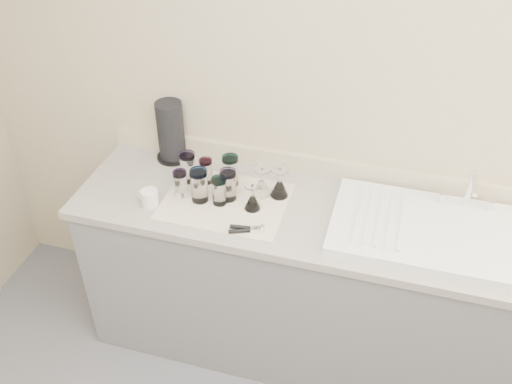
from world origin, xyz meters
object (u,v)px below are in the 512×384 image
(tumbler_cyan, at_px, (206,171))
(tumbler_blue, at_px, (199,185))
(sink_unit, at_px, (430,230))
(white_mug, at_px, (149,198))
(paper_towel_roll, at_px, (171,132))
(tumbler_extra, at_px, (228,185))
(goblet_front_left, at_px, (252,200))
(tumbler_teal, at_px, (188,167))
(tumbler_lavender, at_px, (219,191))
(tumbler_purple, at_px, (230,170))
(can_opener, at_px, (247,229))
(goblet_back_right, at_px, (279,186))
(tumbler_magenta, at_px, (181,183))
(goblet_back_left, at_px, (262,185))

(tumbler_cyan, bearing_deg, tumbler_blue, -82.08)
(sink_unit, height_order, white_mug, sink_unit)
(tumbler_cyan, height_order, paper_towel_roll, paper_towel_roll)
(tumbler_extra, height_order, goblet_front_left, tumbler_extra)
(tumbler_teal, distance_m, tumbler_lavender, 0.23)
(goblet_front_left, xyz_separation_m, paper_towel_roll, (-0.50, 0.29, 0.10))
(tumbler_lavender, bearing_deg, tumbler_purple, 88.94)
(sink_unit, xyz_separation_m, can_opener, (-0.74, -0.21, -0.00))
(paper_towel_roll, bearing_deg, goblet_back_right, -15.48)
(sink_unit, xyz_separation_m, white_mug, (-1.21, -0.15, 0.02))
(tumbler_teal, bearing_deg, can_opener, -36.51)
(tumbler_magenta, bearing_deg, paper_towel_roll, 119.46)
(goblet_back_left, bearing_deg, tumbler_teal, 178.80)
(tumbler_teal, relative_size, white_mug, 1.32)
(tumbler_lavender, bearing_deg, tumbler_blue, -178.28)
(can_opener, bearing_deg, goblet_back_left, 91.64)
(sink_unit, xyz_separation_m, tumbler_purple, (-0.91, 0.09, 0.07))
(tumbler_cyan, distance_m, goblet_back_right, 0.35)
(sink_unit, bearing_deg, can_opener, -164.36)
(goblet_front_left, bearing_deg, tumbler_teal, 161.17)
(tumbler_teal, xyz_separation_m, goblet_back_left, (0.36, -0.01, -0.03))
(goblet_back_left, bearing_deg, can_opener, -88.36)
(sink_unit, distance_m, goblet_front_left, 0.77)
(tumbler_lavender, relative_size, tumbler_extra, 0.90)
(tumbler_extra, height_order, can_opener, tumbler_extra)
(tumbler_lavender, distance_m, can_opener, 0.23)
(tumbler_teal, xyz_separation_m, white_mug, (-0.10, -0.21, -0.04))
(tumbler_extra, bearing_deg, goblet_back_left, 28.02)
(goblet_back_right, height_order, paper_towel_roll, paper_towel_roll)
(can_opener, distance_m, paper_towel_roll, 0.69)
(tumbler_cyan, distance_m, goblet_back_left, 0.28)
(goblet_back_left, xyz_separation_m, paper_towel_roll, (-0.51, 0.18, 0.09))
(can_opener, bearing_deg, paper_towel_roll, 139.62)
(tumbler_extra, relative_size, goblet_back_left, 1.04)
(tumbler_cyan, distance_m, tumbler_blue, 0.14)
(tumbler_blue, bearing_deg, sink_unit, 3.48)
(tumbler_purple, xyz_separation_m, tumbler_blue, (-0.10, -0.15, 0.00))
(tumbler_magenta, bearing_deg, tumbler_lavender, -3.14)
(sink_unit, distance_m, tumbler_purple, 0.92)
(sink_unit, bearing_deg, goblet_back_left, 175.66)
(tumbler_blue, xyz_separation_m, white_mug, (-0.21, -0.09, -0.05))
(tumbler_cyan, bearing_deg, tumbler_purple, 7.65)
(tumbler_lavender, height_order, paper_towel_roll, paper_towel_roll)
(tumbler_magenta, relative_size, goblet_back_left, 0.88)
(tumbler_magenta, distance_m, paper_towel_roll, 0.33)
(tumbler_lavender, bearing_deg, goblet_front_left, 1.65)
(goblet_front_left, relative_size, paper_towel_roll, 0.42)
(goblet_back_right, bearing_deg, tumbler_lavender, -152.09)
(tumbler_cyan, bearing_deg, goblet_back_right, -1.00)
(tumbler_blue, xyz_separation_m, paper_towel_roll, (-0.25, 0.29, 0.06))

